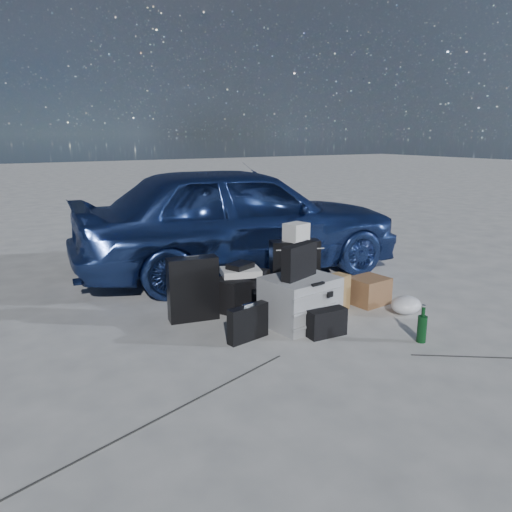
{
  "coord_description": "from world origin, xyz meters",
  "views": [
    {
      "loc": [
        -2.66,
        -3.25,
        1.7
      ],
      "look_at": [
        -0.24,
        0.85,
        0.53
      ],
      "focal_mm": 35.0,
      "sensor_mm": 36.0,
      "label": 1
    }
  ],
  "objects": [
    {
      "name": "suitcase_right",
      "position": [
        0.28,
        0.93,
        0.31
      ],
      "size": [
        0.55,
        0.35,
        0.62
      ],
      "primitive_type": "cube",
      "rotation": [
        0.0,
        0.0,
        -0.34
      ],
      "color": "black",
      "rests_on": "ground"
    },
    {
      "name": "white_carton",
      "position": [
        0.28,
        0.91,
        0.71
      ],
      "size": [
        0.27,
        0.24,
        0.19
      ],
      "primitive_type": "cube",
      "rotation": [
        0.0,
        0.0,
        0.26
      ],
      "color": "silver",
      "rests_on": "suitcase_right"
    },
    {
      "name": "kraft_bag",
      "position": [
        0.4,
        0.38,
        0.18
      ],
      "size": [
        0.29,
        0.21,
        0.35
      ],
      "primitive_type": "cube",
      "rotation": [
        0.0,
        0.0,
        0.21
      ],
      "color": "#AA774A",
      "rests_on": "ground"
    },
    {
      "name": "plastic_bag",
      "position": [
        0.93,
        -0.05,
        0.09
      ],
      "size": [
        0.33,
        0.29,
        0.17
      ],
      "primitive_type": "ellipsoid",
      "rotation": [
        0.0,
        0.0,
        0.07
      ],
      "color": "silver",
      "rests_on": "ground"
    },
    {
      "name": "laptop_bag",
      "position": [
        -0.14,
        0.26,
        0.6
      ],
      "size": [
        0.42,
        0.24,
        0.31
      ],
      "primitive_type": "cube",
      "rotation": [
        0.0,
        0.0,
        0.35
      ],
      "color": "black",
      "rests_on": "pelican_case"
    },
    {
      "name": "pelican_case",
      "position": [
        -0.12,
        0.26,
        0.22
      ],
      "size": [
        0.67,
        0.58,
        0.44
      ],
      "primitive_type": "cube",
      "rotation": [
        0.0,
        0.0,
        0.14
      ],
      "color": "#AAACB0",
      "rests_on": "ground"
    },
    {
      "name": "duffel_bag",
      "position": [
        -0.33,
        0.97,
        0.16
      ],
      "size": [
        0.71,
        0.55,
        0.33
      ],
      "primitive_type": "cube",
      "rotation": [
        0.0,
        0.0,
        0.47
      ],
      "color": "black",
      "rests_on": "ground"
    },
    {
      "name": "green_bottle",
      "position": [
        0.51,
        -0.6,
        0.16
      ],
      "size": [
        0.1,
        0.1,
        0.31
      ],
      "primitive_type": "cylinder",
      "rotation": [
        0.0,
        0.0,
        -0.26
      ],
      "color": "#0A3213",
      "rests_on": "ground"
    },
    {
      "name": "car",
      "position": [
        0.26,
        2.1,
        0.68
      ],
      "size": [
        4.19,
        2.11,
        1.37
      ],
      "primitive_type": "imported",
      "rotation": [
        0.0,
        0.0,
        1.45
      ],
      "color": "#304B94",
      "rests_on": "ground"
    },
    {
      "name": "briefcase",
      "position": [
        -0.71,
        0.18,
        0.15
      ],
      "size": [
        0.4,
        0.16,
        0.3
      ],
      "primitive_type": "cube",
      "rotation": [
        0.0,
        0.0,
        0.19
      ],
      "color": "black",
      "rests_on": "ground"
    },
    {
      "name": "cardboard_box",
      "position": [
        0.82,
        0.37,
        0.14
      ],
      "size": [
        0.4,
        0.35,
        0.27
      ],
      "primitive_type": "cube",
      "rotation": [
        0.0,
        0.0,
        0.1
      ],
      "color": "brown",
      "rests_on": "ground"
    },
    {
      "name": "flat_box_white",
      "position": [
        -0.35,
        0.96,
        0.36
      ],
      "size": [
        0.45,
        0.39,
        0.07
      ],
      "primitive_type": "cube",
      "rotation": [
        0.0,
        0.0,
        -0.3
      ],
      "color": "silver",
      "rests_on": "duffel_bag"
    },
    {
      "name": "messenger_bag",
      "position": [
        -0.09,
        -0.09,
        0.12
      ],
      "size": [
        0.35,
        0.15,
        0.24
      ],
      "primitive_type": "cube",
      "rotation": [
        0.0,
        0.0,
        -0.06
      ],
      "color": "black",
      "rests_on": "ground"
    },
    {
      "name": "flat_box_black",
      "position": [
        -0.35,
        0.97,
        0.42
      ],
      "size": [
        0.29,
        0.25,
        0.05
      ],
      "primitive_type": "cube",
      "rotation": [
        0.0,
        0.0,
        0.36
      ],
      "color": "black",
      "rests_on": "flat_box_white"
    },
    {
      "name": "ground",
      "position": [
        0.0,
        0.0,
        0.0
      ],
      "size": [
        60.0,
        60.0,
        0.0
      ],
      "primitive_type": "plane",
      "color": "beige",
      "rests_on": "ground"
    },
    {
      "name": "suitcase_left",
      "position": [
        -0.91,
        0.86,
        0.3
      ],
      "size": [
        0.48,
        0.25,
        0.6
      ],
      "primitive_type": "cube",
      "rotation": [
        0.0,
        0.0,
        -0.18
      ],
      "color": "black",
      "rests_on": "ground"
    }
  ]
}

